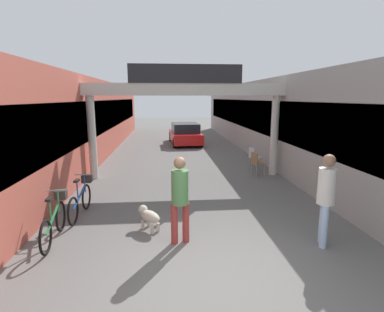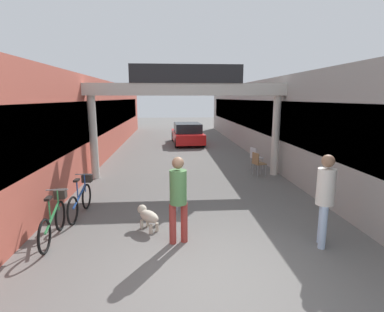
{
  "view_description": "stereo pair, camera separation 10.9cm",
  "coord_description": "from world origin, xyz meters",
  "px_view_note": "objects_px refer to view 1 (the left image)",
  "views": [
    {
      "loc": [
        -0.72,
        -4.38,
        2.91
      ],
      "look_at": [
        0.0,
        3.81,
        1.3
      ],
      "focal_mm": 28.0,
      "sensor_mm": 36.0,
      "label": 1
    },
    {
      "loc": [
        -0.62,
        -4.39,
        2.91
      ],
      "look_at": [
        0.0,
        3.81,
        1.3
      ],
      "focal_mm": 28.0,
      "sensor_mm": 36.0,
      "label": 2
    }
  ],
  "objects_px": {
    "pedestrian_with_dog": "(180,194)",
    "dog_on_leash": "(149,216)",
    "bollard_post_metal": "(177,194)",
    "pedestrian_companion": "(326,194)",
    "parked_car_red": "(185,134)",
    "bicycle_green_nearest": "(55,219)",
    "cafe_chair_aluminium_farther": "(254,156)",
    "bicycle_blue_second": "(81,198)",
    "cafe_chair_wood_nearer": "(257,162)"
  },
  "relations": [
    {
      "from": "pedestrian_with_dog",
      "to": "dog_on_leash",
      "type": "relative_size",
      "value": 2.59
    },
    {
      "from": "pedestrian_with_dog",
      "to": "bollard_post_metal",
      "type": "height_order",
      "value": "pedestrian_with_dog"
    },
    {
      "from": "pedestrian_companion",
      "to": "parked_car_red",
      "type": "bearing_deg",
      "value": 97.9
    },
    {
      "from": "bicycle_green_nearest",
      "to": "parked_car_red",
      "type": "bearing_deg",
      "value": 74.53
    },
    {
      "from": "bicycle_green_nearest",
      "to": "cafe_chair_aluminium_farther",
      "type": "bearing_deg",
      "value": 44.37
    },
    {
      "from": "bicycle_blue_second",
      "to": "pedestrian_with_dog",
      "type": "bearing_deg",
      "value": -35.26
    },
    {
      "from": "pedestrian_companion",
      "to": "pedestrian_with_dog",
      "type": "bearing_deg",
      "value": 173.12
    },
    {
      "from": "dog_on_leash",
      "to": "bollard_post_metal",
      "type": "bearing_deg",
      "value": 55.52
    },
    {
      "from": "dog_on_leash",
      "to": "pedestrian_companion",
      "type": "bearing_deg",
      "value": -16.34
    },
    {
      "from": "pedestrian_companion",
      "to": "bicycle_green_nearest",
      "type": "xyz_separation_m",
      "value": [
        -5.42,
        0.73,
        -0.64
      ]
    },
    {
      "from": "bicycle_blue_second",
      "to": "cafe_chair_aluminium_farther",
      "type": "xyz_separation_m",
      "value": [
        5.74,
        4.49,
        0.1
      ]
    },
    {
      "from": "cafe_chair_wood_nearer",
      "to": "pedestrian_with_dog",
      "type": "bearing_deg",
      "value": -121.68
    },
    {
      "from": "bicycle_blue_second",
      "to": "parked_car_red",
      "type": "relative_size",
      "value": 0.41
    },
    {
      "from": "pedestrian_with_dog",
      "to": "pedestrian_companion",
      "type": "xyz_separation_m",
      "value": [
        2.84,
        -0.34,
        0.05
      ]
    },
    {
      "from": "bollard_post_metal",
      "to": "cafe_chair_wood_nearer",
      "type": "relative_size",
      "value": 1.1
    },
    {
      "from": "bicycle_green_nearest",
      "to": "parked_car_red",
      "type": "distance_m",
      "value": 13.27
    },
    {
      "from": "bollard_post_metal",
      "to": "cafe_chair_aluminium_farther",
      "type": "bearing_deg",
      "value": 53.46
    },
    {
      "from": "bicycle_green_nearest",
      "to": "parked_car_red",
      "type": "relative_size",
      "value": 0.41
    },
    {
      "from": "cafe_chair_aluminium_farther",
      "to": "cafe_chair_wood_nearer",
      "type": "bearing_deg",
      "value": -101.37
    },
    {
      "from": "pedestrian_with_dog",
      "to": "bicycle_green_nearest",
      "type": "distance_m",
      "value": 2.67
    },
    {
      "from": "pedestrian_companion",
      "to": "bicycle_blue_second",
      "type": "xyz_separation_m",
      "value": [
        -5.23,
        2.04,
        -0.64
      ]
    },
    {
      "from": "pedestrian_with_dog",
      "to": "bollard_post_metal",
      "type": "relative_size",
      "value": 1.82
    },
    {
      "from": "dog_on_leash",
      "to": "bicycle_blue_second",
      "type": "xyz_separation_m",
      "value": [
        -1.73,
        1.01,
        0.12
      ]
    },
    {
      "from": "bollard_post_metal",
      "to": "cafe_chair_aluminium_farther",
      "type": "relative_size",
      "value": 1.1
    },
    {
      "from": "bicycle_green_nearest",
      "to": "bollard_post_metal",
      "type": "xyz_separation_m",
      "value": [
        2.57,
        1.27,
        0.06
      ]
    },
    {
      "from": "dog_on_leash",
      "to": "bollard_post_metal",
      "type": "xyz_separation_m",
      "value": [
        0.66,
        0.97,
        0.18
      ]
    },
    {
      "from": "pedestrian_with_dog",
      "to": "cafe_chair_wood_nearer",
      "type": "xyz_separation_m",
      "value": [
        3.12,
        5.06,
        -0.49
      ]
    },
    {
      "from": "parked_car_red",
      "to": "pedestrian_companion",
      "type": "bearing_deg",
      "value": -82.1
    },
    {
      "from": "pedestrian_with_dog",
      "to": "cafe_chair_wood_nearer",
      "type": "distance_m",
      "value": 5.97
    },
    {
      "from": "bicycle_green_nearest",
      "to": "cafe_chair_wood_nearer",
      "type": "bearing_deg",
      "value": 39.37
    },
    {
      "from": "bicycle_green_nearest",
      "to": "cafe_chair_wood_nearer",
      "type": "xyz_separation_m",
      "value": [
        5.7,
        4.68,
        0.1
      ]
    },
    {
      "from": "pedestrian_with_dog",
      "to": "bollard_post_metal",
      "type": "distance_m",
      "value": 1.73
    },
    {
      "from": "bollard_post_metal",
      "to": "cafe_chair_aluminium_farther",
      "type": "xyz_separation_m",
      "value": [
        3.36,
        4.53,
        0.04
      ]
    },
    {
      "from": "cafe_chair_aluminium_farther",
      "to": "parked_car_red",
      "type": "relative_size",
      "value": 0.22
    },
    {
      "from": "pedestrian_with_dog",
      "to": "parked_car_red",
      "type": "distance_m",
      "value": 13.21
    },
    {
      "from": "bicycle_blue_second",
      "to": "cafe_chair_aluminium_farther",
      "type": "distance_m",
      "value": 7.29
    },
    {
      "from": "cafe_chair_aluminium_farther",
      "to": "bollard_post_metal",
      "type": "bearing_deg",
      "value": -126.54
    },
    {
      "from": "cafe_chair_wood_nearer",
      "to": "parked_car_red",
      "type": "bearing_deg",
      "value": 104.92
    },
    {
      "from": "dog_on_leash",
      "to": "pedestrian_with_dog",
      "type": "bearing_deg",
      "value": -45.64
    },
    {
      "from": "dog_on_leash",
      "to": "parked_car_red",
      "type": "height_order",
      "value": "parked_car_red"
    },
    {
      "from": "parked_car_red",
      "to": "dog_on_leash",
      "type": "bearing_deg",
      "value": -97.45
    },
    {
      "from": "bicycle_green_nearest",
      "to": "bicycle_blue_second",
      "type": "relative_size",
      "value": 1.0
    },
    {
      "from": "pedestrian_with_dog",
      "to": "cafe_chair_aluminium_farther",
      "type": "relative_size",
      "value": 2.0
    },
    {
      "from": "cafe_chair_aluminium_farther",
      "to": "parked_car_red",
      "type": "distance_m",
      "value": 7.39
    },
    {
      "from": "pedestrian_companion",
      "to": "bicycle_blue_second",
      "type": "distance_m",
      "value": 5.65
    },
    {
      "from": "bicycle_green_nearest",
      "to": "bicycle_blue_second",
      "type": "height_order",
      "value": "same"
    },
    {
      "from": "bicycle_green_nearest",
      "to": "bollard_post_metal",
      "type": "relative_size",
      "value": 1.73
    },
    {
      "from": "parked_car_red",
      "to": "cafe_chair_wood_nearer",
      "type": "bearing_deg",
      "value": -75.08
    },
    {
      "from": "pedestrian_with_dog",
      "to": "parked_car_red",
      "type": "xyz_separation_m",
      "value": [
        0.96,
        13.17,
        -0.38
      ]
    },
    {
      "from": "pedestrian_companion",
      "to": "bollard_post_metal",
      "type": "distance_m",
      "value": 3.52
    }
  ]
}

